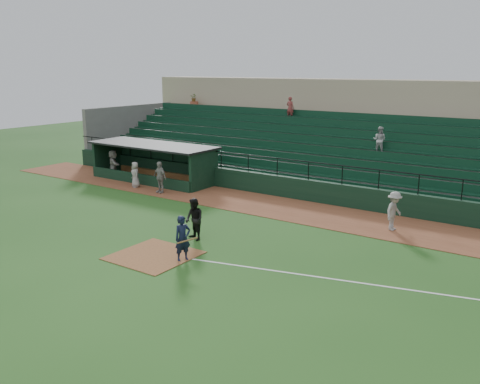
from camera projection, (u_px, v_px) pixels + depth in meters
The scene contains 12 objects.
ground at pixel (171, 249), 21.18m from camera, with size 90.00×90.00×0.00m, color #225019.
warning_track at pixel (272, 206), 27.57m from camera, with size 40.00×4.00×0.03m, color brown.
home_plate_dirt at pixel (154, 255), 20.38m from camera, with size 3.00×3.00×0.03m, color brown.
foul_line at pixel (368, 284), 17.72m from camera, with size 18.00×0.09×0.01m, color white.
stadium_structure at pixel (339, 145), 33.79m from camera, with size 38.00×13.08×6.40m.
dugout at pixel (158, 160), 33.89m from camera, with size 8.90×3.20×2.42m.
batter_at_plate at pixel (183, 238), 19.67m from camera, with size 1.12×0.77×1.79m.
umpire at pixel (194, 219), 22.06m from camera, with size 0.89×0.69×1.83m, color black.
runner at pixel (394, 211), 23.31m from camera, with size 1.16×0.67×1.79m, color #9A9590.
dugout_player_a at pixel (160, 177), 30.27m from camera, with size 1.09×0.46×1.87m, color gray.
dugout_player_b at pixel (135, 175), 31.71m from camera, with size 0.77×0.50×1.58m, color #A39D98.
dugout_player_c at pixel (113, 164), 34.38m from camera, with size 1.74×0.55×1.87m, color #9E9993.
Camera 1 is at (13.73, -14.85, 7.28)m, focal length 38.54 mm.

